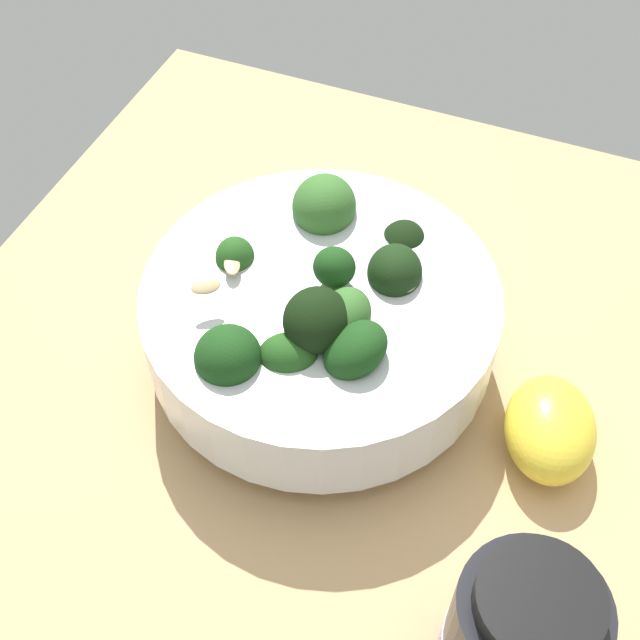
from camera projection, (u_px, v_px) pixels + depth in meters
ground_plane at (351, 381)px, 57.79cm from camera, size 57.38×57.38×3.48cm
bowl_of_broccoli at (320, 314)px, 53.41cm from camera, size 22.58×22.58×10.76cm
lemon_wedge at (550, 429)px, 50.78cm from camera, size 7.08×8.52×4.40cm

